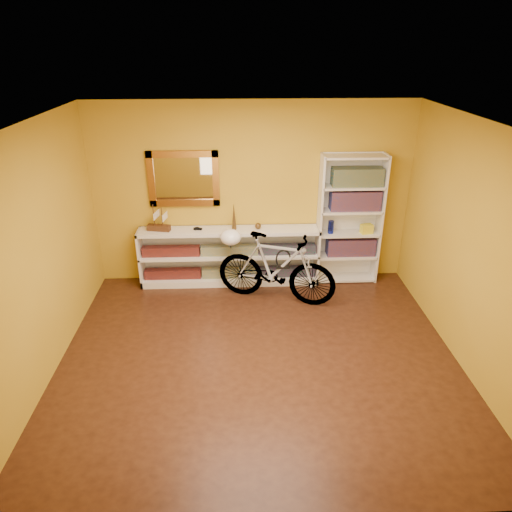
{
  "coord_description": "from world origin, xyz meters",
  "views": [
    {
      "loc": [
        -0.21,
        -4.32,
        3.32
      ],
      "look_at": [
        0.0,
        0.7,
        0.95
      ],
      "focal_mm": 32.54,
      "sensor_mm": 36.0,
      "label": 1
    }
  ],
  "objects_px": {
    "bicycle": "(276,268)",
    "bookcase": "(349,220)",
    "console_unit": "(230,256)",
    "helmet": "(231,237)"
  },
  "relations": [
    {
      "from": "bookcase",
      "to": "helmet",
      "type": "bearing_deg",
      "value": -168.11
    },
    {
      "from": "bookcase",
      "to": "bicycle",
      "type": "bearing_deg",
      "value": -152.6
    },
    {
      "from": "bicycle",
      "to": "bookcase",
      "type": "bearing_deg",
      "value": -43.56
    },
    {
      "from": "console_unit",
      "to": "bookcase",
      "type": "height_order",
      "value": "bookcase"
    },
    {
      "from": "bicycle",
      "to": "helmet",
      "type": "xyz_separation_m",
      "value": [
        -0.61,
        0.21,
        0.38
      ]
    },
    {
      "from": "console_unit",
      "to": "bookcase",
      "type": "relative_size",
      "value": 1.37
    },
    {
      "from": "console_unit",
      "to": "helmet",
      "type": "distance_m",
      "value": 0.56
    },
    {
      "from": "console_unit",
      "to": "bicycle",
      "type": "relative_size",
      "value": 1.55
    },
    {
      "from": "console_unit",
      "to": "helmet",
      "type": "xyz_separation_m",
      "value": [
        0.03,
        -0.33,
        0.44
      ]
    },
    {
      "from": "console_unit",
      "to": "bicycle",
      "type": "height_order",
      "value": "bicycle"
    }
  ]
}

